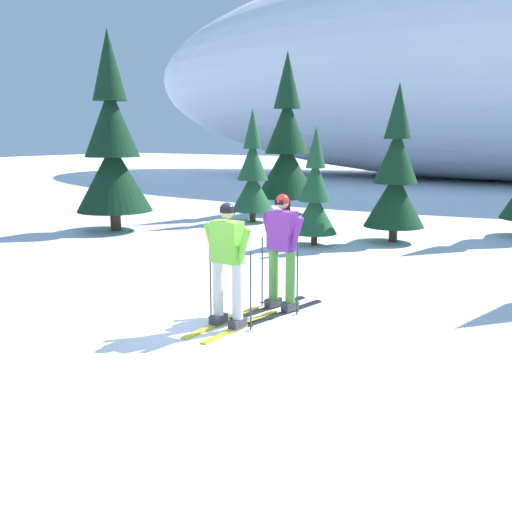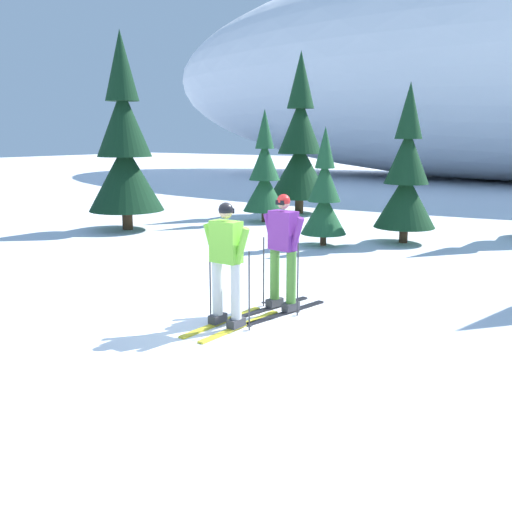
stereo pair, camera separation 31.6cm
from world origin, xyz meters
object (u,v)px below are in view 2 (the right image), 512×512
Objects in this scene: skier_lime_jacket at (227,262)px; pine_tree_left at (300,147)px; pine_tree_center_left at (265,175)px; skier_purple_jacket at (283,250)px; pine_tree_far_left at (124,149)px; pine_tree_center_right at (406,177)px; pine_tree_center at (324,196)px.

pine_tree_left is (-5.55, 11.47, 1.34)m from skier_lime_jacket.
pine_tree_center_left is (0.18, -2.46, -0.83)m from pine_tree_left.
skier_purple_jacket is 11.90m from pine_tree_left.
pine_tree_far_left reaches higher than pine_tree_center_right.
skier_purple_jacket is 9.66m from pine_tree_center_left.
skier_purple_jacket is at bearing 79.37° from skier_lime_jacket.
pine_tree_center_right is at bearing 18.37° from pine_tree_far_left.
pine_tree_center_right is at bearing -34.50° from pine_tree_left.
pine_tree_far_left reaches higher than pine_tree_center.
pine_tree_left is 1.57× the size of pine_tree_center_left.
pine_tree_left reaches higher than pine_tree_center.
pine_tree_center_left is 5.09m from pine_tree_center_right.
pine_tree_left is (-5.76, 10.33, 1.32)m from skier_purple_jacket.
pine_tree_left is (2.23, 5.99, -0.03)m from pine_tree_far_left.
pine_tree_far_left reaches higher than skier_lime_jacket.
pine_tree_center is at bearing 106.47° from skier_lime_jacket.
skier_lime_jacket is 0.51× the size of pine_tree_center_left.
pine_tree_center_right is (5.15, -3.54, -0.62)m from pine_tree_left.
pine_tree_center is (3.46, -2.56, -0.24)m from pine_tree_center_left.
pine_tree_far_left reaches higher than pine_tree_center_left.
skier_purple_jacket is 0.46× the size of pine_tree_center_right.
skier_lime_jacket is 12.81m from pine_tree_left.
pine_tree_left is 2.60m from pine_tree_center_left.
pine_tree_center_right is (4.97, -1.08, 0.21)m from pine_tree_center_left.
pine_tree_left reaches higher than skier_lime_jacket.
pine_tree_far_left is 1.59× the size of pine_tree_center_left.
pine_tree_left reaches higher than pine_tree_center_right.
skier_lime_jacket is 0.32× the size of pine_tree_far_left.
skier_lime_jacket is 9.61m from pine_tree_far_left.
skier_lime_jacket is 10.50m from pine_tree_center_left.
pine_tree_center_left is at bearing 167.71° from pine_tree_center_right.
pine_tree_center_right is (7.38, 2.45, -0.65)m from pine_tree_far_left.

